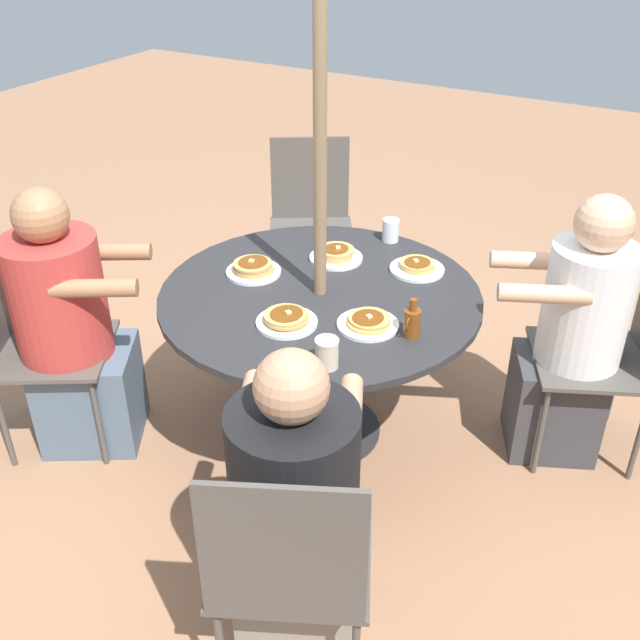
# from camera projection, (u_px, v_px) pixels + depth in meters

# --- Properties ---
(ground_plane) EXTENTS (12.00, 12.00, 0.00)m
(ground_plane) POSITION_uv_depth(u_px,v_px,m) (320.00, 429.00, 3.37)
(ground_plane) COLOR #9E7051
(patio_table) EXTENTS (1.30, 1.30, 0.71)m
(patio_table) POSITION_uv_depth(u_px,v_px,m) (320.00, 314.00, 3.06)
(patio_table) COLOR #28282B
(patio_table) RESTS_ON ground
(umbrella_pole) EXTENTS (0.05, 0.05, 2.46)m
(umbrella_pole) POSITION_uv_depth(u_px,v_px,m) (320.00, 168.00, 2.73)
(umbrella_pole) COLOR #846B4C
(umbrella_pole) RESTS_ON ground
(patio_chair_north) EXTENTS (0.60, 0.60, 0.92)m
(patio_chair_north) POSITION_uv_depth(u_px,v_px,m) (618.00, 345.00, 3.00)
(patio_chair_north) COLOR #514C47
(patio_chair_north) RESTS_ON ground
(diner_north) EXTENTS (0.51, 0.59, 1.16)m
(diner_north) POSITION_uv_depth(u_px,v_px,m) (572.00, 341.00, 3.01)
(diner_north) COLOR #3D3D42
(diner_north) RESTS_ON ground
(patio_chair_east) EXTENTS (0.63, 0.63, 0.92)m
(patio_chair_east) POSITION_uv_depth(u_px,v_px,m) (311.00, 215.00, 4.12)
(patio_chair_east) COLOR #514C47
(patio_chair_east) RESTS_ON ground
(patio_chair_south) EXTENTS (0.62, 0.62, 0.92)m
(patio_chair_south) POSITION_uv_depth(u_px,v_px,m) (27.00, 335.00, 3.07)
(patio_chair_south) COLOR #514C47
(patio_chair_south) RESTS_ON ground
(diner_south) EXTENTS (0.57, 0.62, 1.16)m
(diner_south) POSITION_uv_depth(u_px,v_px,m) (72.00, 335.00, 3.07)
(diner_south) COLOR slate
(diner_south) RESTS_ON ground
(patio_chair_west) EXTENTS (0.61, 0.61, 0.92)m
(patio_chair_west) POSITION_uv_depth(u_px,v_px,m) (289.00, 561.00, 2.07)
(patio_chair_west) COLOR #514C47
(patio_chair_west) RESTS_ON ground
(diner_west) EXTENTS (0.58, 0.53, 1.11)m
(diner_west) POSITION_uv_depth(u_px,v_px,m) (296.00, 518.00, 2.24)
(diner_west) COLOR gray
(diner_west) RESTS_ON ground
(pancake_plate_a) EXTENTS (0.23, 0.23, 0.07)m
(pancake_plate_a) POSITION_uv_depth(u_px,v_px,m) (253.00, 269.00, 3.13)
(pancake_plate_a) COLOR white
(pancake_plate_a) RESTS_ON patio_table
(pancake_plate_b) EXTENTS (0.23, 0.23, 0.06)m
(pancake_plate_b) POSITION_uv_depth(u_px,v_px,m) (336.00, 255.00, 3.24)
(pancake_plate_b) COLOR white
(pancake_plate_b) RESTS_ON patio_table
(pancake_plate_c) EXTENTS (0.23, 0.23, 0.05)m
(pancake_plate_c) POSITION_uv_depth(u_px,v_px,m) (368.00, 323.00, 2.77)
(pancake_plate_c) COLOR white
(pancake_plate_c) RESTS_ON patio_table
(pancake_plate_d) EXTENTS (0.23, 0.23, 0.05)m
(pancake_plate_d) POSITION_uv_depth(u_px,v_px,m) (417.00, 267.00, 3.15)
(pancake_plate_d) COLOR white
(pancake_plate_d) RESTS_ON patio_table
(pancake_plate_e) EXTENTS (0.23, 0.23, 0.06)m
(pancake_plate_e) POSITION_uv_depth(u_px,v_px,m) (287.00, 320.00, 2.78)
(pancake_plate_e) COLOR white
(pancake_plate_e) RESTS_ON patio_table
(syrup_bottle) EXTENTS (0.09, 0.06, 0.15)m
(syrup_bottle) POSITION_uv_depth(u_px,v_px,m) (412.00, 322.00, 2.69)
(syrup_bottle) COLOR brown
(syrup_bottle) RESTS_ON patio_table
(coffee_cup) EXTENTS (0.08, 0.08, 0.11)m
(coffee_cup) POSITION_uv_depth(u_px,v_px,m) (327.00, 353.00, 2.53)
(coffee_cup) COLOR beige
(coffee_cup) RESTS_ON patio_table
(drinking_glass_a) EXTENTS (0.08, 0.08, 0.10)m
(drinking_glass_a) POSITION_uv_depth(u_px,v_px,m) (391.00, 230.00, 3.39)
(drinking_glass_a) COLOR silver
(drinking_glass_a) RESTS_ON patio_table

